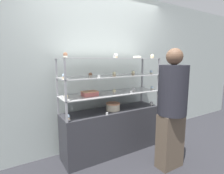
{
  "coord_description": "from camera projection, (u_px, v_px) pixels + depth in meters",
  "views": [
    {
      "loc": [
        -1.38,
        -2.27,
        1.47
      ],
      "look_at": [
        0.0,
        0.0,
        1.05
      ],
      "focal_mm": 28.0,
      "sensor_mm": 36.0,
      "label": 1
    }
  ],
  "objects": [
    {
      "name": "ground_plane",
      "position": [
        112.0,
        151.0,
        2.85
      ],
      "size": [
        20.0,
        20.0,
        0.0
      ],
      "primitive_type": "plane",
      "color": "#2D2D33"
    },
    {
      "name": "cupcake_3",
      "position": [
        114.0,
        91.0,
        2.65
      ],
      "size": [
        0.05,
        0.05,
        0.07
      ],
      "color": "beige",
      "rests_on": "display_riser_lower"
    },
    {
      "name": "donut_glazed",
      "position": [
        137.0,
        57.0,
        2.85
      ],
      "size": [
        0.13,
        0.13,
        0.03
      ],
      "color": "#EFE5CC",
      "rests_on": "display_riser_upper"
    },
    {
      "name": "layer_cake_centerpiece",
      "position": [
        113.0,
        106.0,
        2.71
      ],
      "size": [
        0.22,
        0.22,
        0.12
      ],
      "color": "beige",
      "rests_on": "display_base"
    },
    {
      "name": "display_riser_lower",
      "position": [
        112.0,
        94.0,
        2.7
      ],
      "size": [
        1.58,
        0.43,
        0.27
      ],
      "color": "#99999E",
      "rests_on": "display_base"
    },
    {
      "name": "price_tag_2",
      "position": [
        99.0,
        76.0,
        2.32
      ],
      "size": [
        0.04,
        0.0,
        0.04
      ],
      "color": "white",
      "rests_on": "display_riser_middle"
    },
    {
      "name": "cupcake_4",
      "position": [
        134.0,
        90.0,
        2.82
      ],
      "size": [
        0.05,
        0.05,
        0.07
      ],
      "color": "white",
      "rests_on": "display_riser_lower"
    },
    {
      "name": "cupcake_7",
      "position": [
        90.0,
        75.0,
        2.42
      ],
      "size": [
        0.05,
        0.05,
        0.07
      ],
      "color": "beige",
      "rests_on": "display_riser_middle"
    },
    {
      "name": "cupcake_12",
      "position": [
        116.0,
        56.0,
        2.52
      ],
      "size": [
        0.06,
        0.06,
        0.07
      ],
      "color": "#CCB28C",
      "rests_on": "display_riser_upper"
    },
    {
      "name": "cupcake_6",
      "position": [
        64.0,
        76.0,
        2.25
      ],
      "size": [
        0.05,
        0.05,
        0.07
      ],
      "color": "#CCB28C",
      "rests_on": "display_riser_middle"
    },
    {
      "name": "cupcake_2",
      "position": [
        66.0,
        97.0,
        2.28
      ],
      "size": [
        0.05,
        0.05,
        0.07
      ],
      "color": "beige",
      "rests_on": "display_riser_lower"
    },
    {
      "name": "cupcake_0",
      "position": [
        68.0,
        117.0,
        2.3
      ],
      "size": [
        0.06,
        0.06,
        0.07
      ],
      "color": "#CCB28C",
      "rests_on": "display_base"
    },
    {
      "name": "back_wall",
      "position": [
        101.0,
        70.0,
        2.95
      ],
      "size": [
        8.0,
        0.05,
        2.6
      ],
      "color": "#A8B2AD",
      "rests_on": "ground_plane"
    },
    {
      "name": "cupcake_8",
      "position": [
        114.0,
        74.0,
        2.58
      ],
      "size": [
        0.05,
        0.05,
        0.07
      ],
      "color": "#CCB28C",
      "rests_on": "display_riser_middle"
    },
    {
      "name": "price_tag_0",
      "position": [
        107.0,
        114.0,
        2.47
      ],
      "size": [
        0.04,
        0.0,
        0.04
      ],
      "color": "white",
      "rests_on": "display_base"
    },
    {
      "name": "price_tag_3",
      "position": [
        114.0,
        56.0,
        2.4
      ],
      "size": [
        0.04,
        0.0,
        0.04
      ],
      "color": "white",
      "rests_on": "display_riser_upper"
    },
    {
      "name": "display_base",
      "position": [
        112.0,
        131.0,
        2.79
      ],
      "size": [
        1.58,
        0.43,
        0.69
      ],
      "color": "#333338",
      "rests_on": "ground_plane"
    },
    {
      "name": "cupcake_9",
      "position": [
        133.0,
        73.0,
        2.79
      ],
      "size": [
        0.05,
        0.05,
        0.07
      ],
      "color": "#CCB28C",
      "rests_on": "display_riser_middle"
    },
    {
      "name": "cupcake_5",
      "position": [
        152.0,
        88.0,
        2.97
      ],
      "size": [
        0.05,
        0.05,
        0.07
      ],
      "color": "beige",
      "rests_on": "display_riser_lower"
    },
    {
      "name": "price_tag_1",
      "position": [
        131.0,
        92.0,
        2.64
      ],
      "size": [
        0.04,
        0.0,
        0.04
      ],
      "color": "white",
      "rests_on": "display_riser_lower"
    },
    {
      "name": "cupcake_11",
      "position": [
        65.0,
        55.0,
        2.2
      ],
      "size": [
        0.06,
        0.06,
        0.07
      ],
      "color": "beige",
      "rests_on": "display_riser_upper"
    },
    {
      "name": "cupcake_10",
      "position": [
        151.0,
        72.0,
        2.98
      ],
      "size": [
        0.05,
        0.05,
        0.07
      ],
      "color": "beige",
      "rests_on": "display_riser_middle"
    },
    {
      "name": "cupcake_13",
      "position": [
        152.0,
        56.0,
        2.9
      ],
      "size": [
        0.06,
        0.06,
        0.07
      ],
      "color": "#CCB28C",
      "rests_on": "display_riser_upper"
    },
    {
      "name": "display_riser_middle",
      "position": [
        112.0,
        77.0,
        2.66
      ],
      "size": [
        1.58,
        0.43,
        0.27
      ],
      "color": "#99999E",
      "rests_on": "display_riser_lower"
    },
    {
      "name": "cupcake_1",
      "position": [
        152.0,
        103.0,
        3.02
      ],
      "size": [
        0.06,
        0.06,
        0.07
      ],
      "color": "white",
      "rests_on": "display_base"
    },
    {
      "name": "customer_figure",
      "position": [
        172.0,
        106.0,
        2.31
      ],
      "size": [
        0.38,
        0.38,
        1.62
      ],
      "color": "brown",
      "rests_on": "ground_plane"
    },
    {
      "name": "sheet_cake_frosted",
      "position": [
        90.0,
        93.0,
        2.48
      ],
      "size": [
        0.22,
        0.16,
        0.07
      ],
      "color": "#C66660",
      "rests_on": "display_riser_lower"
    },
    {
      "name": "display_riser_upper",
      "position": [
        112.0,
        59.0,
        2.62
      ],
      "size": [
        1.58,
        0.43,
        0.27
      ],
      "color": "#99999E",
      "rests_on": "display_riser_middle"
    }
  ]
}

